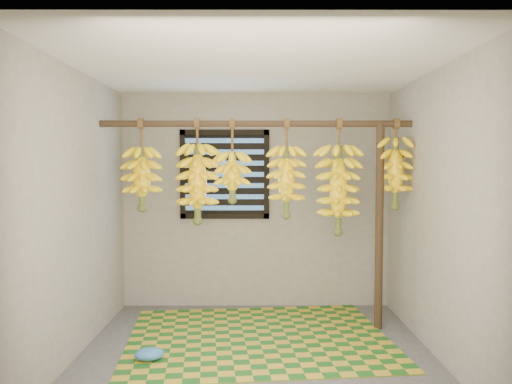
{
  "coord_description": "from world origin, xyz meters",
  "views": [
    {
      "loc": [
        -0.01,
        -4.12,
        1.59
      ],
      "look_at": [
        0.0,
        0.55,
        1.35
      ],
      "focal_mm": 35.0,
      "sensor_mm": 36.0,
      "label": 1
    }
  ],
  "objects_px": {
    "banana_bunch_c": "(232,177)",
    "plastic_bag": "(149,354)",
    "woven_mat": "(258,337)",
    "banana_bunch_d": "(286,182)",
    "banana_bunch_a": "(142,179)",
    "support_post": "(379,227)",
    "banana_bunch_e": "(338,190)",
    "banana_bunch_b": "(197,184)",
    "banana_bunch_f": "(395,173)"
  },
  "relations": [
    {
      "from": "plastic_bag",
      "to": "banana_bunch_e",
      "type": "xyz_separation_m",
      "value": [
        1.67,
        0.83,
        1.3
      ]
    },
    {
      "from": "woven_mat",
      "to": "banana_bunch_b",
      "type": "bearing_deg",
      "value": 155.03
    },
    {
      "from": "plastic_bag",
      "to": "banana_bunch_a",
      "type": "bearing_deg",
      "value": 105.76
    },
    {
      "from": "banana_bunch_d",
      "to": "plastic_bag",
      "type": "bearing_deg",
      "value": -144.72
    },
    {
      "from": "banana_bunch_d",
      "to": "banana_bunch_f",
      "type": "height_order",
      "value": "same"
    },
    {
      "from": "support_post",
      "to": "banana_bunch_e",
      "type": "bearing_deg",
      "value": -180.0
    },
    {
      "from": "banana_bunch_e",
      "to": "banana_bunch_f",
      "type": "bearing_deg",
      "value": 0.0
    },
    {
      "from": "plastic_bag",
      "to": "banana_bunch_d",
      "type": "height_order",
      "value": "banana_bunch_d"
    },
    {
      "from": "banana_bunch_b",
      "to": "banana_bunch_c",
      "type": "height_order",
      "value": "same"
    },
    {
      "from": "support_post",
      "to": "banana_bunch_d",
      "type": "distance_m",
      "value": 1.01
    },
    {
      "from": "banana_bunch_b",
      "to": "banana_bunch_d",
      "type": "height_order",
      "value": "same"
    },
    {
      "from": "banana_bunch_c",
      "to": "banana_bunch_e",
      "type": "height_order",
      "value": "same"
    },
    {
      "from": "banana_bunch_a",
      "to": "banana_bunch_c",
      "type": "xyz_separation_m",
      "value": [
        0.88,
        0.0,
        0.02
      ]
    },
    {
      "from": "banana_bunch_d",
      "to": "banana_bunch_a",
      "type": "bearing_deg",
      "value": 180.0
    },
    {
      "from": "banana_bunch_a",
      "to": "banana_bunch_d",
      "type": "xyz_separation_m",
      "value": [
        1.4,
        0.0,
        -0.03
      ]
    },
    {
      "from": "banana_bunch_a",
      "to": "banana_bunch_f",
      "type": "height_order",
      "value": "same"
    },
    {
      "from": "banana_bunch_c",
      "to": "banana_bunch_b",
      "type": "bearing_deg",
      "value": 180.0
    },
    {
      "from": "banana_bunch_b",
      "to": "banana_bunch_f",
      "type": "relative_size",
      "value": 1.16
    },
    {
      "from": "banana_bunch_c",
      "to": "banana_bunch_e",
      "type": "distance_m",
      "value": 1.04
    },
    {
      "from": "support_post",
      "to": "banana_bunch_f",
      "type": "distance_m",
      "value": 0.55
    },
    {
      "from": "support_post",
      "to": "banana_bunch_c",
      "type": "xyz_separation_m",
      "value": [
        -1.43,
        0.0,
        0.49
      ]
    },
    {
      "from": "plastic_bag",
      "to": "banana_bunch_f",
      "type": "distance_m",
      "value": 2.79
    },
    {
      "from": "plastic_bag",
      "to": "banana_bunch_e",
      "type": "distance_m",
      "value": 2.27
    },
    {
      "from": "banana_bunch_d",
      "to": "woven_mat",
      "type": "bearing_deg",
      "value": -135.04
    },
    {
      "from": "woven_mat",
      "to": "banana_bunch_d",
      "type": "distance_m",
      "value": 1.49
    },
    {
      "from": "support_post",
      "to": "banana_bunch_a",
      "type": "relative_size",
      "value": 2.26
    },
    {
      "from": "banana_bunch_b",
      "to": "banana_bunch_e",
      "type": "bearing_deg",
      "value": -0.0
    },
    {
      "from": "support_post",
      "to": "woven_mat",
      "type": "xyz_separation_m",
      "value": [
        -1.18,
        -0.27,
        -0.99
      ]
    },
    {
      "from": "plastic_bag",
      "to": "banana_bunch_c",
      "type": "distance_m",
      "value": 1.77
    },
    {
      "from": "woven_mat",
      "to": "banana_bunch_f",
      "type": "height_order",
      "value": "banana_bunch_f"
    },
    {
      "from": "banana_bunch_e",
      "to": "woven_mat",
      "type": "bearing_deg",
      "value": -160.64
    },
    {
      "from": "plastic_bag",
      "to": "banana_bunch_c",
      "type": "relative_size",
      "value": 0.3
    },
    {
      "from": "woven_mat",
      "to": "banana_bunch_c",
      "type": "height_order",
      "value": "banana_bunch_c"
    },
    {
      "from": "woven_mat",
      "to": "plastic_bag",
      "type": "xyz_separation_m",
      "value": [
        -0.89,
        -0.55,
        0.06
      ]
    },
    {
      "from": "plastic_bag",
      "to": "banana_bunch_c",
      "type": "xyz_separation_m",
      "value": [
        0.64,
        0.83,
        1.43
      ]
    },
    {
      "from": "plastic_bag",
      "to": "banana_bunch_f",
      "type": "xyz_separation_m",
      "value": [
        2.22,
        0.83,
        1.46
      ]
    },
    {
      "from": "plastic_bag",
      "to": "banana_bunch_b",
      "type": "distance_m",
      "value": 1.62
    },
    {
      "from": "banana_bunch_f",
      "to": "banana_bunch_b",
      "type": "bearing_deg",
      "value": 180.0
    },
    {
      "from": "woven_mat",
      "to": "banana_bunch_d",
      "type": "relative_size",
      "value": 2.48
    },
    {
      "from": "plastic_bag",
      "to": "banana_bunch_d",
      "type": "xyz_separation_m",
      "value": [
        1.17,
        0.83,
        1.38
      ]
    },
    {
      "from": "plastic_bag",
      "to": "banana_bunch_b",
      "type": "height_order",
      "value": "banana_bunch_b"
    },
    {
      "from": "banana_bunch_e",
      "to": "banana_bunch_b",
      "type": "bearing_deg",
      "value": 180.0
    },
    {
      "from": "banana_bunch_d",
      "to": "banana_bunch_e",
      "type": "bearing_deg",
      "value": -0.0
    },
    {
      "from": "woven_mat",
      "to": "plastic_bag",
      "type": "distance_m",
      "value": 1.05
    },
    {
      "from": "woven_mat",
      "to": "banana_bunch_e",
      "type": "height_order",
      "value": "banana_bunch_e"
    },
    {
      "from": "support_post",
      "to": "banana_bunch_e",
      "type": "xyz_separation_m",
      "value": [
        -0.4,
        -0.0,
        0.36
      ]
    },
    {
      "from": "banana_bunch_b",
      "to": "banana_bunch_c",
      "type": "xyz_separation_m",
      "value": [
        0.34,
        -0.0,
        0.07
      ]
    },
    {
      "from": "plastic_bag",
      "to": "banana_bunch_f",
      "type": "bearing_deg",
      "value": 20.39
    },
    {
      "from": "woven_mat",
      "to": "banana_bunch_c",
      "type": "distance_m",
      "value": 1.53
    },
    {
      "from": "banana_bunch_c",
      "to": "plastic_bag",
      "type": "bearing_deg",
      "value": -127.95
    }
  ]
}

